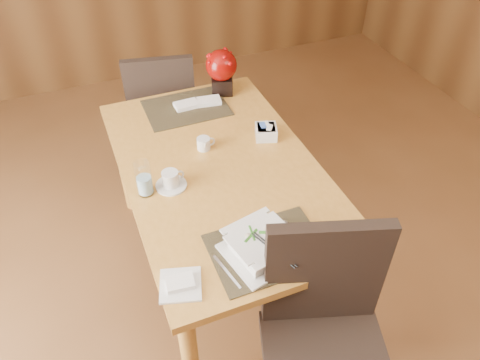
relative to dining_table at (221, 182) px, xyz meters
name	(u,v)px	position (x,y,z in m)	size (l,w,h in m)	color
ground	(266,355)	(0.00, -0.60, -0.65)	(6.00, 6.00, 0.00)	brown
dining_table	(221,182)	(0.00, 0.00, 0.00)	(0.90, 1.50, 0.75)	#C88A37
placemat_near	(268,249)	(0.00, -0.55, 0.10)	(0.45, 0.33, 0.01)	black
placemat_far	(186,108)	(0.00, 0.55, 0.10)	(0.45, 0.33, 0.01)	black
soup_setting	(261,246)	(-0.04, -0.56, 0.15)	(0.31, 0.31, 0.11)	silver
coffee_cup	(171,180)	(-0.25, -0.05, 0.13)	(0.14, 0.14, 0.08)	silver
water_glass	(144,178)	(-0.37, -0.05, 0.18)	(0.07, 0.07, 0.17)	silver
creamer_jug	(204,144)	(-0.03, 0.16, 0.13)	(0.09, 0.09, 0.06)	silver
sugar_caddy	(266,132)	(0.30, 0.14, 0.13)	(0.11, 0.11, 0.06)	silver
berry_decor	(221,69)	(0.24, 0.64, 0.25)	(0.18, 0.18, 0.26)	black
napkins_far	(199,103)	(0.08, 0.55, 0.11)	(0.26, 0.09, 0.02)	white
bread_plate	(181,285)	(-0.37, -0.59, 0.10)	(0.15, 0.15, 0.01)	silver
near_chair	(325,330)	(0.10, -0.86, -0.08)	(0.60, 0.60, 1.02)	black
far_chair	(163,108)	(-0.06, 0.94, -0.13)	(0.52, 0.52, 0.93)	black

